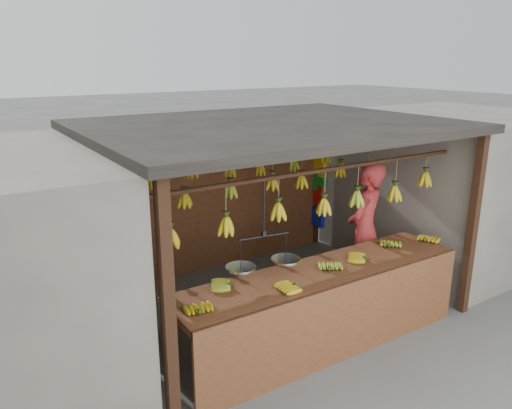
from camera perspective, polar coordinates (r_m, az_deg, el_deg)
ground at (r=6.74m, az=1.40°, el=-11.28°), size 80.00×80.00×0.00m
stall at (r=6.35m, az=-0.14°, el=5.88°), size 4.30×3.30×2.40m
neighbor_right at (r=8.76m, az=21.40°, el=2.20°), size 3.00×3.00×2.30m
counter at (r=5.53m, az=8.34°, el=-9.80°), size 3.55×0.80×0.96m
hanging_bananas at (r=6.16m, az=1.46°, el=2.16°), size 3.64×2.24×0.39m
balance_scale at (r=5.12m, az=0.88°, el=-6.33°), size 0.80×0.37×0.90m
vendor at (r=6.80m, az=12.30°, el=-2.90°), size 0.80×0.68×1.86m
bag_bundles at (r=8.49m, az=7.21°, el=1.68°), size 0.08×0.26×1.23m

